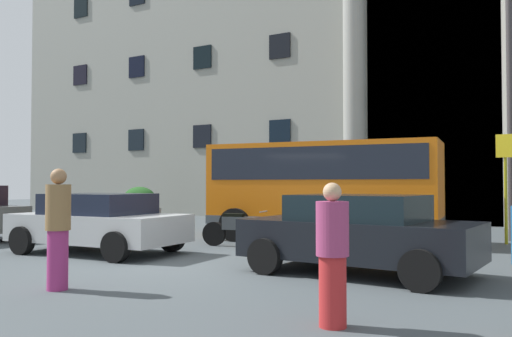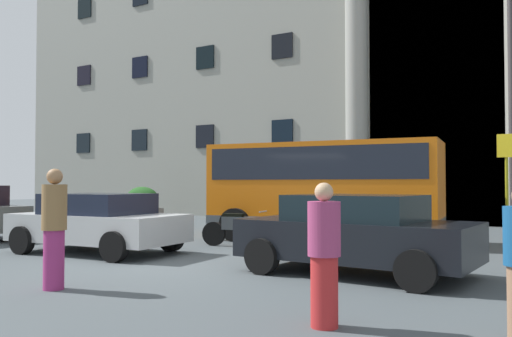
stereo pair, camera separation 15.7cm
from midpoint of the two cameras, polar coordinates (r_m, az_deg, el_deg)
ground_plane at (r=10.43m, az=-9.25°, el=-10.56°), size 80.00×64.00×0.12m
office_building_facade at (r=27.22m, az=15.81°, el=13.80°), size 42.46×9.71×17.57m
orange_minibus at (r=14.57m, az=7.68°, el=-1.52°), size 6.32×3.04×2.65m
bus_stop_sign at (r=15.05m, az=25.68°, el=-0.78°), size 0.44×0.08×2.84m
hedge_planter_entrance_left at (r=24.54m, az=-12.00°, el=-3.65°), size 1.80×0.88×1.42m
hedge_planter_far_west at (r=19.08m, az=15.24°, el=-4.34°), size 1.63×0.79×1.33m
parked_coupe_end at (r=12.47m, az=-16.31°, el=-5.55°), size 4.01×2.26×1.34m
parked_hatchback_near at (r=9.33m, az=11.20°, el=-6.83°), size 4.05×2.28×1.37m
scooter_by_planter at (r=13.16m, az=-1.56°, el=-6.45°), size 2.00×0.64×0.89m
pedestrian_man_crossing at (r=5.88m, az=8.13°, el=-9.19°), size 0.36×0.36×1.57m
pedestrian_woman_dark_dress at (r=8.37m, az=-20.43°, el=-6.04°), size 0.36×0.36×1.78m
lamppost_plaza_centre at (r=16.24m, az=26.09°, el=8.99°), size 0.40×0.40×7.77m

